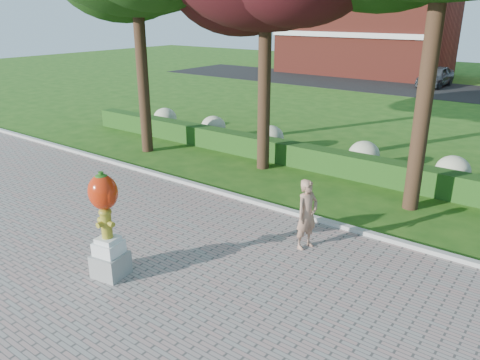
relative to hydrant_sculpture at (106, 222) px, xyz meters
The scene contains 10 objects.
ground 2.51m from the hydrant_sculpture, 77.76° to the left, with size 100.00×100.00×0.00m, color #204E13.
walkway 2.33m from the hydrant_sculpture, 76.49° to the right, with size 40.00×14.00×0.04m, color gray.
curb 5.26m from the hydrant_sculpture, 84.89° to the left, with size 40.00×0.18×0.15m, color #ADADA5.
lawn_hedge 9.16m from the hydrant_sculpture, 87.13° to the left, with size 24.00×0.70×0.80m, color #164012.
hydrangea_row 10.18m from the hydrant_sculpture, 84.19° to the left, with size 20.10×1.10×0.99m.
street 30.13m from the hydrant_sculpture, 89.13° to the left, with size 50.00×8.00×0.02m, color black.
building_left 37.41m from the hydrant_sculpture, 104.81° to the left, with size 14.00×8.00×7.00m, color maroon.
hydrant_sculpture is the anchor object (origin of this frame).
woman 4.54m from the hydrant_sculpture, 53.01° to the left, with size 0.62×0.41×1.71m, color #A3765D.
parked_car 31.84m from the hydrant_sculpture, 93.60° to the left, with size 1.79×4.44×1.51m, color #3D4044.
Camera 1 is at (7.00, -7.48, 5.41)m, focal length 35.00 mm.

